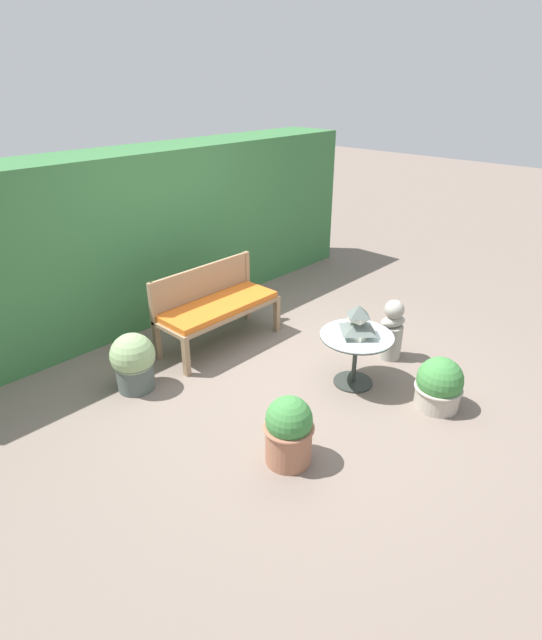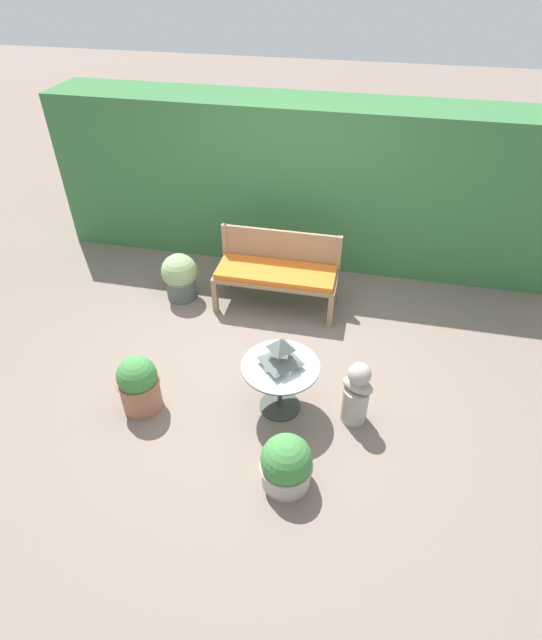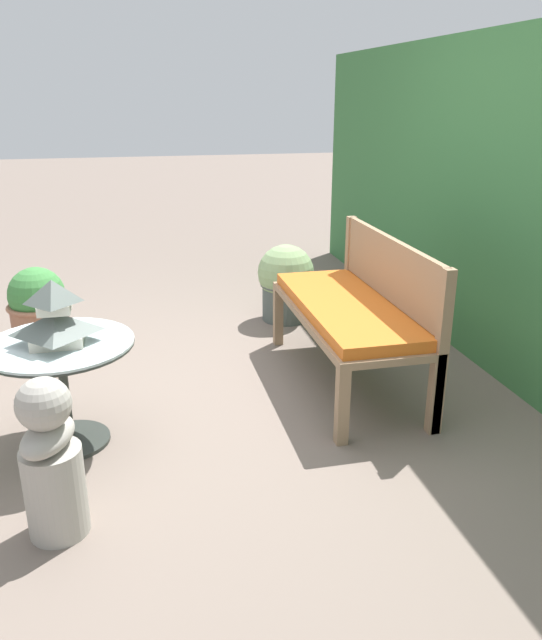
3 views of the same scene
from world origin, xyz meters
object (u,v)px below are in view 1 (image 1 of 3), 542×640
at_px(garden_bust, 392,331).
at_px(potted_plant_path_edge, 289,431).
at_px(garden_bench, 219,309).
at_px(potted_plant_table_far, 439,385).
at_px(pagoda_birdhouse, 358,323).
at_px(patio_table, 356,345).
at_px(potted_plant_bench_left, 134,362).

xyz_separation_m(garden_bust, potted_plant_path_edge, (-1.98, -0.27, -0.03)).
height_order(garden_bench, potted_plant_table_far, garden_bench).
bearing_deg(potted_plant_path_edge, garden_bust, 7.92).
bearing_deg(garden_bench, pagoda_birdhouse, -76.82).
bearing_deg(potted_plant_table_far, patio_table, 104.99).
distance_m(garden_bust, potted_plant_path_edge, 1.99).
xyz_separation_m(garden_bench, patio_table, (0.37, -1.57, -0.01)).
bearing_deg(potted_plant_path_edge, potted_plant_table_far, -19.23).
distance_m(garden_bench, patio_table, 1.62).
distance_m(potted_plant_path_edge, potted_plant_bench_left, 1.79).
bearing_deg(garden_bust, potted_plant_path_edge, -150.05).
distance_m(garden_bench, pagoda_birdhouse, 1.63).
relative_size(pagoda_birdhouse, garden_bust, 0.47).
height_order(pagoda_birdhouse, garden_bust, pagoda_birdhouse).
bearing_deg(garden_bust, patio_table, -157.25).
distance_m(potted_plant_bench_left, potted_plant_table_far, 2.88).
relative_size(pagoda_birdhouse, potted_plant_path_edge, 0.54).
bearing_deg(potted_plant_bench_left, pagoda_birdhouse, -44.36).
height_order(garden_bench, potted_plant_path_edge, potted_plant_path_edge).
xyz_separation_m(potted_plant_bench_left, potted_plant_table_far, (1.75, -2.29, -0.07)).
height_order(patio_table, pagoda_birdhouse, pagoda_birdhouse).
distance_m(pagoda_birdhouse, potted_plant_bench_left, 2.18).
distance_m(patio_table, potted_plant_path_edge, 1.31).
xyz_separation_m(pagoda_birdhouse, potted_plant_table_far, (0.21, -0.79, -0.44)).
bearing_deg(garden_bust, pagoda_birdhouse, -157.25).
relative_size(potted_plant_path_edge, potted_plant_bench_left, 1.00).
height_order(garden_bench, patio_table, patio_table).
bearing_deg(patio_table, pagoda_birdhouse, 0.00).
relative_size(garden_bust, potted_plant_table_far, 1.36).
distance_m(garden_bench, potted_plant_table_far, 2.44).
relative_size(potted_plant_bench_left, potted_plant_table_far, 1.18).
relative_size(potted_plant_path_edge, potted_plant_table_far, 1.18).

